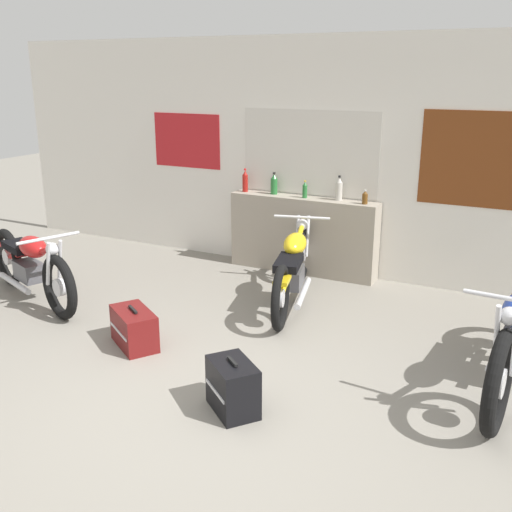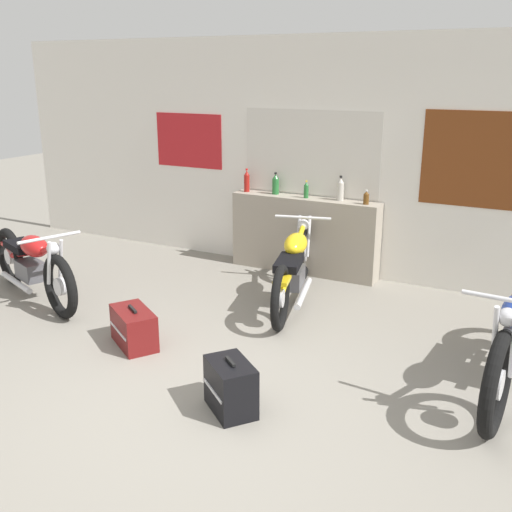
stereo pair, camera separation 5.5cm
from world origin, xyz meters
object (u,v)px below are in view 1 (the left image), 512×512
at_px(bottle_left_center, 274,184).
at_px(hard_case_darkred, 134,328).
at_px(motorcycle_red, 31,265).
at_px(bottle_right_center, 339,189).
at_px(bottle_leftmost, 245,181).
at_px(bottle_rightmost, 365,198).
at_px(motorcycle_yellow, 293,266).
at_px(bottle_center, 305,190).
at_px(hard_case_black, 233,387).

bearing_deg(bottle_left_center, hard_case_darkred, -92.78).
bearing_deg(motorcycle_red, bottle_left_center, 51.12).
relative_size(bottle_right_center, hard_case_darkred, 0.49).
bearing_deg(bottle_leftmost, motorcycle_red, -122.61).
xyz_separation_m(bottle_leftmost, bottle_rightmost, (1.56, -0.03, -0.06)).
bearing_deg(motorcycle_yellow, bottle_center, 106.47).
bearing_deg(motorcycle_red, bottle_rightmost, 36.33).
height_order(bottle_rightmost, motorcycle_yellow, bottle_rightmost).
xyz_separation_m(bottle_left_center, motorcycle_yellow, (0.72, -1.02, -0.65)).
bearing_deg(bottle_leftmost, bottle_center, -1.17).
height_order(bottle_center, bottle_rightmost, bottle_center).
bearing_deg(bottle_center, motorcycle_yellow, -73.53).
xyz_separation_m(bottle_center, bottle_right_center, (0.41, 0.05, 0.04)).
distance_m(bottle_leftmost, bottle_center, 0.82).
bearing_deg(bottle_rightmost, bottle_leftmost, 178.84).
xyz_separation_m(hard_case_black, hard_case_darkred, (-1.33, 0.55, -0.02)).
bearing_deg(bottle_left_center, motorcycle_red, -128.88).
xyz_separation_m(bottle_left_center, bottle_rightmost, (1.17, -0.06, -0.05)).
relative_size(bottle_left_center, motorcycle_yellow, 0.13).
relative_size(bottle_left_center, bottle_center, 1.27).
bearing_deg(bottle_right_center, hard_case_black, -83.61).
bearing_deg(bottle_right_center, motorcycle_yellow, -96.54).
bearing_deg(hard_case_darkred, bottle_leftmost, 95.63).
xyz_separation_m(bottle_rightmost, hard_case_darkred, (-1.30, -2.61, -0.84)).
bearing_deg(hard_case_black, motorcycle_yellow, 102.37).
height_order(hard_case_black, hard_case_darkred, hard_case_black).
bearing_deg(bottle_leftmost, bottle_left_center, 3.47).
xyz_separation_m(bottle_leftmost, motorcycle_yellow, (1.11, -1.00, -0.66)).
height_order(bottle_left_center, hard_case_darkred, bottle_left_center).
height_order(bottle_rightmost, hard_case_darkred, bottle_rightmost).
height_order(bottle_rightmost, hard_case_black, bottle_rightmost).
relative_size(motorcycle_red, hard_case_black, 3.86).
height_order(bottle_left_center, bottle_rightmost, bottle_left_center).
bearing_deg(hard_case_black, bottle_center, 103.65).
distance_m(bottle_leftmost, hard_case_black, 3.67).
relative_size(bottle_center, bottle_right_center, 0.72).
bearing_deg(bottle_center, bottle_right_center, 7.49).
bearing_deg(bottle_right_center, bottle_leftmost, -178.26).
height_order(bottle_leftmost, bottle_right_center, same).
xyz_separation_m(bottle_center, motorcycle_red, (-2.24, -2.21, -0.63)).
distance_m(bottle_rightmost, motorcycle_yellow, 1.23).
bearing_deg(motorcycle_red, hard_case_darkred, -13.73).
distance_m(bottle_right_center, bottle_rightmost, 0.35).
xyz_separation_m(bottle_right_center, motorcycle_red, (-2.65, -2.27, -0.66)).
height_order(bottle_left_center, bottle_center, bottle_left_center).
distance_m(motorcycle_yellow, motorcycle_red, 2.82).
xyz_separation_m(bottle_rightmost, motorcycle_yellow, (-0.46, -0.97, -0.61)).
height_order(motorcycle_red, hard_case_darkred, motorcycle_red).
xyz_separation_m(bottle_left_center, hard_case_black, (1.20, -3.21, -0.86)).
distance_m(bottle_leftmost, motorcycle_yellow, 1.63).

